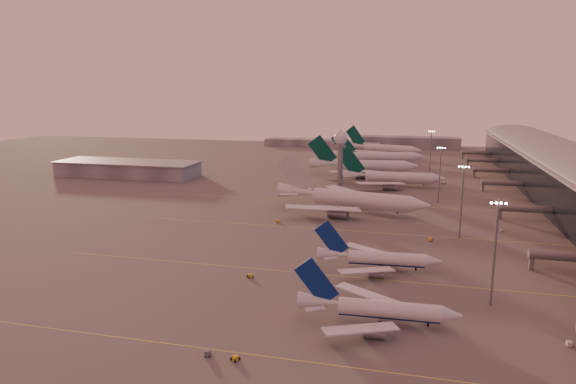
# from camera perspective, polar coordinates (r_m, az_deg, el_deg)

# --- Properties ---
(ground) EXTENTS (700.00, 700.00, 0.00)m
(ground) POSITION_cam_1_polar(r_m,az_deg,el_deg) (134.59, -4.11, -9.96)
(ground) COLOR #525050
(ground) RESTS_ON ground
(taxiway_markings) EXTENTS (180.00, 185.25, 0.02)m
(taxiway_markings) POSITION_cam_1_polar(r_m,az_deg,el_deg) (181.89, 10.57, -4.42)
(taxiway_markings) COLOR gold
(taxiway_markings) RESTS_ON ground
(hangar) EXTENTS (82.00, 27.00, 8.50)m
(hangar) POSITION_cam_1_polar(r_m,az_deg,el_deg) (307.48, -17.36, 2.51)
(hangar) COLOR slate
(hangar) RESTS_ON ground
(radar_tower) EXTENTS (6.40, 6.40, 31.10)m
(radar_tower) POSITION_cam_1_polar(r_m,az_deg,el_deg) (243.05, 5.84, 4.71)
(radar_tower) COLOR slate
(radar_tower) RESTS_ON ground
(mast_a) EXTENTS (3.60, 0.56, 25.00)m
(mast_a) POSITION_cam_1_polar(r_m,az_deg,el_deg) (125.35, 22.01, -5.77)
(mast_a) COLOR slate
(mast_a) RESTS_ON ground
(mast_b) EXTENTS (3.60, 0.56, 25.00)m
(mast_b) POSITION_cam_1_polar(r_m,az_deg,el_deg) (178.10, 18.76, -0.63)
(mast_b) COLOR slate
(mast_b) RESTS_ON ground
(mast_c) EXTENTS (3.60, 0.56, 25.00)m
(mast_c) POSITION_cam_1_polar(r_m,az_deg,el_deg) (231.84, 16.51, 2.18)
(mast_c) COLOR slate
(mast_c) RESTS_ON ground
(mast_d) EXTENTS (3.60, 0.56, 25.00)m
(mast_d) POSITION_cam_1_polar(r_m,az_deg,el_deg) (320.97, 15.57, 4.67)
(mast_d) COLOR slate
(mast_d) RESTS_ON ground
(distant_horizon) EXTENTS (165.00, 37.50, 9.00)m
(distant_horizon) POSITION_cam_1_polar(r_m,az_deg,el_deg) (447.88, 9.35, 5.45)
(distant_horizon) COLOR slate
(distant_horizon) RESTS_ON ground
(narrowbody_near) EXTENTS (35.17, 28.07, 13.74)m
(narrowbody_near) POSITION_cam_1_polar(r_m,az_deg,el_deg) (112.77, 9.88, -12.95)
(narrowbody_near) COLOR silver
(narrowbody_near) RESTS_ON ground
(narrowbody_mid) EXTENTS (34.50, 27.49, 13.47)m
(narrowbody_mid) POSITION_cam_1_polar(r_m,az_deg,el_deg) (144.19, 9.94, -7.48)
(narrowbody_mid) COLOR silver
(narrowbody_mid) RESTS_ON ground
(widebody_white) EXTENTS (64.13, 50.88, 22.82)m
(widebody_white) POSITION_cam_1_polar(r_m,az_deg,el_deg) (208.73, 6.99, -1.15)
(widebody_white) COLOR silver
(widebody_white) RESTS_ON ground
(greentail_a) EXTENTS (54.79, 44.23, 19.90)m
(greentail_a) POSITION_cam_1_polar(r_m,az_deg,el_deg) (267.01, 11.42, 1.36)
(greentail_a) COLOR silver
(greentail_a) RESTS_ON ground
(greentail_b) EXTENTS (63.26, 50.81, 23.02)m
(greentail_b) POSITION_cam_1_polar(r_m,az_deg,el_deg) (299.82, 8.40, 2.65)
(greentail_b) COLOR silver
(greentail_b) RESTS_ON ground
(greentail_c) EXTENTS (61.45, 49.27, 22.43)m
(greentail_c) POSITION_cam_1_polar(r_m,az_deg,el_deg) (342.66, 10.06, 3.66)
(greentail_c) COLOR silver
(greentail_c) RESTS_ON ground
(greentail_d) EXTENTS (58.15, 46.26, 21.80)m
(greentail_d) POSITION_cam_1_polar(r_m,az_deg,el_deg) (391.85, 10.50, 4.58)
(greentail_d) COLOR silver
(greentail_d) RESTS_ON ground
(gsv_truck_a) EXTENTS (6.34, 4.34, 2.41)m
(gsv_truck_a) POSITION_cam_1_polar(r_m,az_deg,el_deg) (100.93, -8.67, -16.95)
(gsv_truck_a) COLOR #4F5254
(gsv_truck_a) RESTS_ON ground
(gsv_tug_near) EXTENTS (3.15, 3.56, 0.87)m
(gsv_tug_near) POSITION_cam_1_polar(r_m,az_deg,el_deg) (99.27, -5.87, -17.91)
(gsv_tug_near) COLOR gold
(gsv_tug_near) RESTS_ON ground
(gsv_catering_a) EXTENTS (4.82, 2.58, 3.81)m
(gsv_catering_a) POSITION_cam_1_polar(r_m,az_deg,el_deg) (116.55, 28.94, -13.91)
(gsv_catering_a) COLOR silver
(gsv_catering_a) RESTS_ON ground
(gsv_tug_mid) EXTENTS (3.50, 3.78, 0.93)m
(gsv_tug_mid) POSITION_cam_1_polar(r_m,az_deg,el_deg) (137.33, -4.22, -9.31)
(gsv_tug_mid) COLOR gold
(gsv_tug_mid) RESTS_ON ground
(gsv_truck_b) EXTENTS (5.93, 3.90, 2.25)m
(gsv_truck_b) POSITION_cam_1_polar(r_m,az_deg,el_deg) (174.58, 15.71, -4.94)
(gsv_truck_b) COLOR gold
(gsv_truck_b) RESTS_ON ground
(gsv_truck_c) EXTENTS (5.59, 3.28, 2.13)m
(gsv_truck_c) POSITION_cam_1_polar(r_m,az_deg,el_deg) (191.65, -1.08, -3.08)
(gsv_truck_c) COLOR gold
(gsv_truck_c) RESTS_ON ground
(gsv_catering_b) EXTENTS (4.58, 2.83, 3.49)m
(gsv_catering_b) POSITION_cam_1_polar(r_m,az_deg,el_deg) (193.82, 22.65, -3.61)
(gsv_catering_b) COLOR silver
(gsv_catering_b) RESTS_ON ground
(gsv_truck_d) EXTENTS (4.10, 6.49, 2.47)m
(gsv_truck_d) POSITION_cam_1_polar(r_m,az_deg,el_deg) (260.63, 0.73, 0.84)
(gsv_truck_d) COLOR silver
(gsv_truck_d) RESTS_ON ground
(gsv_tug_hangar) EXTENTS (4.08, 2.75, 1.09)m
(gsv_tug_hangar) POSITION_cam_1_polar(r_m,az_deg,el_deg) (281.36, 16.93, 0.98)
(gsv_tug_hangar) COLOR silver
(gsv_tug_hangar) RESTS_ON ground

